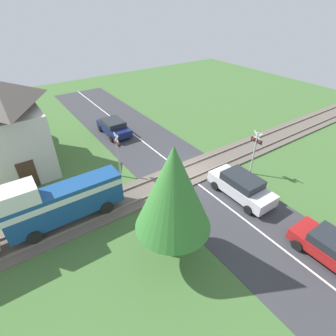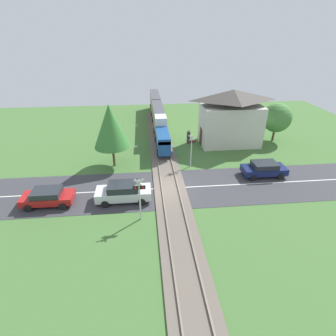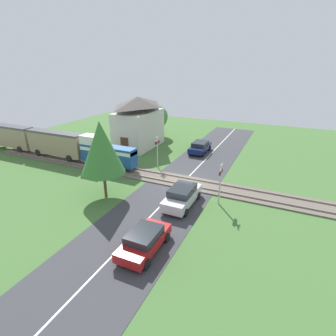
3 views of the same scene
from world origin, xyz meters
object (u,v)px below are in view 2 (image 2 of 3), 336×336
(car_far_side, at_px, (264,169))
(crossing_signal_west_approach, at_px, (139,194))
(station_building, at_px, (231,119))
(pedestrian_by_station, at_px, (188,137))
(car_near_crossing, at_px, (123,192))
(train, at_px, (158,114))
(crossing_signal_east_approach, at_px, (191,147))
(car_behind_queue, at_px, (48,197))

(car_far_side, distance_m, crossing_signal_west_approach, 13.09)
(station_building, xyz_separation_m, pedestrian_by_station, (-4.89, 0.61, -2.42))
(car_near_crossing, bearing_deg, station_building, 42.28)
(train, distance_m, crossing_signal_west_approach, 20.86)
(car_far_side, bearing_deg, crossing_signal_east_approach, 158.67)
(train, height_order, car_near_crossing, train)
(car_far_side, xyz_separation_m, station_building, (-0.95, 8.23, 2.44))
(car_near_crossing, relative_size, pedestrian_by_station, 2.63)
(car_near_crossing, xyz_separation_m, pedestrian_by_station, (7.33, 11.73, -0.04))
(train, xyz_separation_m, car_behind_queue, (-9.95, -18.10, -1.17))
(car_far_side, bearing_deg, car_near_crossing, -167.66)
(car_far_side, height_order, station_building, station_building)
(crossing_signal_west_approach, bearing_deg, car_near_crossing, 117.81)
(train, relative_size, crossing_signal_east_approach, 6.44)
(car_near_crossing, distance_m, crossing_signal_east_approach, 8.63)
(crossing_signal_east_approach, height_order, pedestrian_by_station, crossing_signal_east_approach)
(car_behind_queue, relative_size, pedestrian_by_station, 2.36)
(station_building, bearing_deg, crossing_signal_west_approach, -128.37)
(car_near_crossing, bearing_deg, crossing_signal_east_approach, 40.00)
(car_far_side, xyz_separation_m, crossing_signal_east_approach, (-6.64, 2.59, 1.45))
(car_near_crossing, xyz_separation_m, station_building, (12.22, 11.11, 2.38))
(car_behind_queue, xyz_separation_m, crossing_signal_west_approach, (7.37, -2.59, 1.48))
(car_far_side, relative_size, car_behind_queue, 1.03)
(car_near_crossing, height_order, car_behind_queue, car_near_crossing)
(car_far_side, bearing_deg, crossing_signal_west_approach, -155.11)
(station_building, bearing_deg, car_near_crossing, -137.72)
(car_far_side, xyz_separation_m, crossing_signal_west_approach, (-11.80, -5.47, 1.45))
(car_behind_queue, bearing_deg, pedestrian_by_station, 41.33)
(crossing_signal_east_approach, distance_m, pedestrian_by_station, 6.46)
(crossing_signal_west_approach, xyz_separation_m, pedestrian_by_station, (5.96, 14.32, -1.43))
(car_behind_queue, distance_m, crossing_signal_east_approach, 13.75)
(station_building, distance_m, pedestrian_by_station, 5.49)
(car_near_crossing, distance_m, station_building, 16.69)
(train, height_order, car_behind_queue, train)
(car_far_side, bearing_deg, station_building, 96.57)
(car_near_crossing, xyz_separation_m, crossing_signal_east_approach, (6.52, 5.47, 1.38))
(train, bearing_deg, car_behind_queue, -118.79)
(car_behind_queue, xyz_separation_m, station_building, (18.22, 11.11, 2.47))
(car_near_crossing, relative_size, crossing_signal_east_approach, 1.29)
(train, xyz_separation_m, car_far_side, (9.22, -15.22, -1.14))
(crossing_signal_east_approach, relative_size, station_building, 0.46)
(train, distance_m, crossing_signal_east_approach, 12.89)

